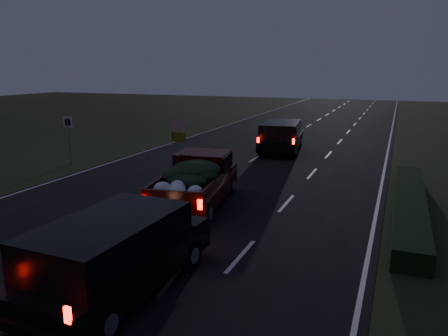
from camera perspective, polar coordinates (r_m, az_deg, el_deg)
The scene contains 7 objects.
ground at distance 15.38m, azimuth -7.37°, elevation -5.75°, with size 120.00×120.00×0.00m, color black.
road_asphalt at distance 15.38m, azimuth -7.37°, elevation -5.72°, with size 14.00×120.00×0.02m, color black.
hedge_row at distance 16.35m, azimuth 23.10°, elevation -4.48°, with size 1.00×10.00×0.60m, color black.
route_sign at distance 23.87m, azimuth -19.61°, elevation 4.38°, with size 0.55×0.08×2.50m.
pickup_truck at distance 15.71m, azimuth -3.63°, elevation -1.36°, with size 2.80×5.49×2.75m.
lead_suv at distance 26.12m, azimuth 7.48°, elevation 4.48°, with size 2.78×5.35×1.47m.
rear_suv at distance 9.88m, azimuth -14.31°, elevation -10.15°, with size 2.38×5.10×1.44m.
Camera 1 is at (7.21, -12.67, 4.90)m, focal length 35.00 mm.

